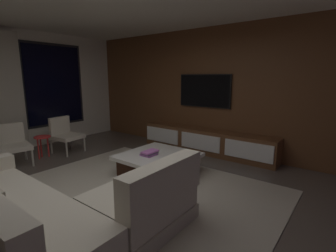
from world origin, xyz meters
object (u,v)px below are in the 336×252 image
object	(u,v)px
book_stack_on_coffee_table	(149,153)
accent_chair_by_curtain	(12,143)
coffee_table	(158,164)
accent_chair_near_window	(65,133)
side_stool	(42,140)
mounted_tv	(204,91)
media_console	(207,142)
sectional_couch	(48,213)

from	to	relation	value
book_stack_on_coffee_table	accent_chair_by_curtain	bearing A→B (deg)	116.25
coffee_table	accent_chair_near_window	bearing A→B (deg)	95.80
side_stool	mounted_tv	xyz separation A→B (m)	(2.55, -2.31, 0.98)
book_stack_on_coffee_table	mounted_tv	xyz separation A→B (m)	(1.91, 0.05, 0.95)
accent_chair_near_window	mounted_tv	xyz separation A→B (m)	(2.04, -2.34, 0.92)
media_console	mounted_tv	size ratio (longest dim) A/B	2.48
accent_chair_near_window	mounted_tv	distance (m)	3.24
coffee_table	mounted_tv	size ratio (longest dim) A/B	0.93
accent_chair_near_window	media_console	bearing A→B (deg)	-53.84
sectional_couch	accent_chair_near_window	world-z (taller)	sectional_couch
coffee_table	accent_chair_near_window	distance (m)	2.52
accent_chair_near_window	mounted_tv	world-z (taller)	mounted_tv
accent_chair_near_window	mounted_tv	bearing A→B (deg)	-48.98
accent_chair_by_curtain	side_stool	size ratio (longest dim) A/B	1.70
sectional_couch	side_stool	size ratio (longest dim) A/B	5.43
mounted_tv	side_stool	bearing A→B (deg)	137.83
coffee_table	mounted_tv	bearing A→B (deg)	4.74
accent_chair_by_curtain	media_console	size ratio (longest dim) A/B	0.25
coffee_table	media_console	size ratio (longest dim) A/B	0.37
sectional_couch	media_console	world-z (taller)	sectional_couch
coffee_table	book_stack_on_coffee_table	size ratio (longest dim) A/B	3.98
sectional_couch	mounted_tv	world-z (taller)	mounted_tv
mounted_tv	coffee_table	bearing A→B (deg)	-175.26
accent_chair_by_curtain	side_stool	world-z (taller)	accent_chair_by_curtain
accent_chair_by_curtain	media_console	distance (m)	3.88
coffee_table	sectional_couch	bearing A→B (deg)	-174.09
media_console	book_stack_on_coffee_table	bearing A→B (deg)	175.16
mounted_tv	book_stack_on_coffee_table	bearing A→B (deg)	-178.44
book_stack_on_coffee_table	accent_chair_by_curtain	xyz separation A→B (m)	(-1.19, 2.41, 0.04)
sectional_couch	mounted_tv	size ratio (longest dim) A/B	2.00
book_stack_on_coffee_table	side_stool	distance (m)	2.45
mounted_tv	sectional_couch	bearing A→B (deg)	-174.64
sectional_couch	book_stack_on_coffee_table	size ratio (longest dim) A/B	8.58
book_stack_on_coffee_table	coffee_table	bearing A→B (deg)	-38.63
book_stack_on_coffee_table	media_console	bearing A→B (deg)	-4.84
accent_chair_near_window	media_console	size ratio (longest dim) A/B	0.25
accent_chair_by_curtain	side_stool	bearing A→B (deg)	-4.56
accent_chair_near_window	side_stool	size ratio (longest dim) A/B	1.70
sectional_couch	coffee_table	bearing A→B (deg)	5.91
accent_chair_near_window	book_stack_on_coffee_table	bearing A→B (deg)	-86.83
coffee_table	accent_chair_by_curtain	size ratio (longest dim) A/B	1.49
coffee_table	side_stool	world-z (taller)	side_stool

